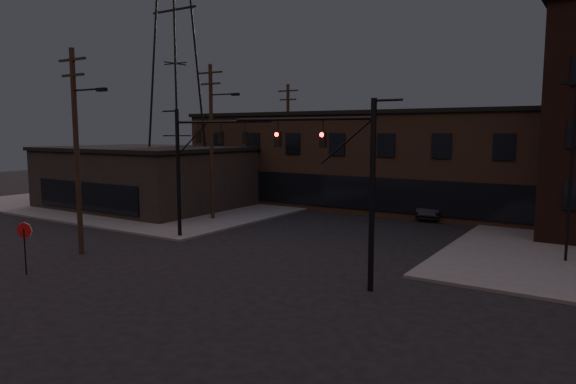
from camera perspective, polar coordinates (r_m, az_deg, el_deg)
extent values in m
plane|color=black|center=(22.18, -11.74, -10.88)|extent=(140.00, 140.00, 0.00)
cube|color=#474744|center=(52.68, -12.05, -0.54)|extent=(30.00, 30.00, 0.15)
cube|color=#4A3427|center=(45.57, 13.66, 3.25)|extent=(40.00, 12.00, 8.00)
cube|color=black|center=(46.87, -15.56, 1.45)|extent=(16.00, 12.00, 5.00)
cylinder|color=black|center=(21.39, 9.33, -0.49)|extent=(0.24, 0.24, 8.00)
cylinder|color=black|center=(22.84, 1.34, 8.10)|extent=(7.00, 0.14, 0.14)
cube|color=#FF140C|center=(22.25, 3.91, 5.80)|extent=(0.28, 0.22, 0.70)
cube|color=#FF140C|center=(23.47, -1.11, 5.87)|extent=(0.28, 0.22, 0.70)
cylinder|color=black|center=(32.57, -12.09, 1.94)|extent=(0.24, 0.24, 8.00)
cylinder|color=black|center=(30.09, -7.47, 7.74)|extent=(7.00, 0.14, 0.14)
cube|color=black|center=(31.25, -9.91, 6.01)|extent=(0.28, 0.22, 0.70)
cube|color=black|center=(30.09, -7.45, 6.03)|extent=(0.28, 0.22, 0.70)
cube|color=black|center=(28.99, -4.79, 6.03)|extent=(0.28, 0.22, 0.70)
cylinder|color=black|center=(26.93, -27.18, -5.92)|extent=(0.06, 0.06, 2.20)
cylinder|color=maroon|center=(26.75, -27.26, -3.82)|extent=(0.72, 0.33, 0.76)
cylinder|color=black|center=(29.77, -22.43, 4.02)|extent=(0.28, 0.28, 11.00)
cube|color=black|center=(29.98, -22.87, 13.41)|extent=(2.20, 0.12, 0.12)
cube|color=black|center=(29.89, -22.79, 11.89)|extent=(1.80, 0.12, 0.12)
cube|color=black|center=(27.97, -20.00, 10.64)|extent=(0.60, 0.25, 0.18)
cylinder|color=black|center=(38.56, -8.49, 5.35)|extent=(0.28, 0.28, 11.50)
cube|color=black|center=(38.78, -8.62, 12.98)|extent=(2.20, 0.12, 0.12)
cube|color=black|center=(38.70, -8.60, 11.81)|extent=(1.80, 0.12, 0.12)
cube|color=black|center=(37.16, -5.87, 10.74)|extent=(0.60, 0.25, 0.18)
cylinder|color=black|center=(48.77, 0.00, 5.43)|extent=(0.28, 0.28, 11.00)
cube|color=black|center=(48.90, 0.00, 11.18)|extent=(2.20, 0.12, 0.12)
cube|color=black|center=(48.85, 0.00, 10.24)|extent=(1.80, 0.12, 0.12)
cylinder|color=black|center=(29.12, 28.93, 1.66)|extent=(0.14, 0.14, 9.00)
cube|color=black|center=(29.17, 28.46, 10.65)|extent=(0.50, 0.28, 0.18)
imported|color=black|center=(40.97, 15.81, -1.71)|extent=(2.26, 4.98, 1.58)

